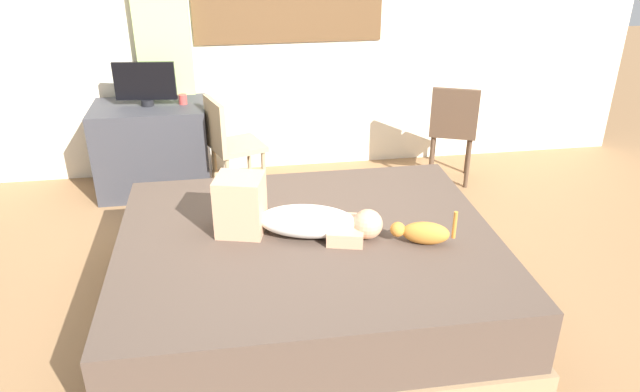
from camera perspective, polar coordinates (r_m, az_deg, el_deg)
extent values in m
plane|color=olive|center=(3.70, 0.00, -10.44)|extent=(16.00, 16.00, 0.00)
cube|color=beige|center=(5.25, -3.95, 17.87)|extent=(6.40, 0.12, 2.90)
cube|color=#997A56|center=(3.65, -1.09, -9.71)|extent=(2.21, 1.83, 0.14)
cube|color=#4C3D33|center=(3.51, -1.12, -6.40)|extent=(2.14, 1.78, 0.36)
ellipsoid|color=silver|center=(3.39, -1.21, -2.41)|extent=(0.61, 0.39, 0.17)
sphere|color=tan|center=(3.37, 4.55, -2.68)|extent=(0.17, 0.17, 0.17)
cube|color=tan|center=(3.41, -7.57, -0.82)|extent=(0.31, 0.30, 0.34)
cube|color=tan|center=(3.39, 2.49, -3.25)|extent=(0.26, 0.32, 0.08)
ellipsoid|color=#C67A2D|center=(3.36, 10.02, -3.49)|extent=(0.28, 0.18, 0.13)
sphere|color=#C67A2D|center=(3.36, 7.39, -3.16)|extent=(0.08, 0.08, 0.08)
cylinder|color=#C67A2D|center=(3.34, 12.67, -2.69)|extent=(0.03, 0.03, 0.16)
cube|color=#38383D|center=(5.16, -15.54, 4.36)|extent=(0.90, 0.56, 0.74)
cylinder|color=black|center=(5.03, -16.06, 8.53)|extent=(0.10, 0.10, 0.05)
cube|color=black|center=(4.98, -16.31, 10.44)|extent=(0.48, 0.08, 0.30)
cylinder|color=#B23D38|center=(5.00, -12.90, 8.95)|extent=(0.07, 0.07, 0.08)
cylinder|color=tan|center=(5.10, -6.70, 3.08)|extent=(0.04, 0.04, 0.44)
cylinder|color=tan|center=(4.84, -5.34, 1.84)|extent=(0.04, 0.04, 0.44)
cylinder|color=tan|center=(5.01, -9.92, 2.41)|extent=(0.04, 0.04, 0.44)
cylinder|color=tan|center=(4.74, -8.71, 1.11)|extent=(0.04, 0.04, 0.44)
cube|color=tan|center=(4.83, -7.84, 4.73)|extent=(0.48, 0.48, 0.04)
cube|color=tan|center=(4.70, -9.93, 6.73)|extent=(0.16, 0.37, 0.38)
cylinder|color=#4C3828|center=(5.50, 10.72, 4.56)|extent=(0.04, 0.04, 0.44)
cylinder|color=#4C3828|center=(5.50, 13.88, 4.24)|extent=(0.04, 0.04, 0.44)
cylinder|color=#4C3828|center=(5.22, 10.52, 3.36)|extent=(0.04, 0.04, 0.44)
cylinder|color=#4C3828|center=(5.22, 13.85, 3.02)|extent=(0.04, 0.04, 0.44)
cube|color=#4C3828|center=(5.27, 12.49, 6.22)|extent=(0.49, 0.49, 0.04)
cube|color=#4C3828|center=(5.04, 12.66, 7.82)|extent=(0.37, 0.18, 0.38)
cube|color=#ADCC75|center=(5.18, -14.64, 13.85)|extent=(0.44, 0.06, 2.34)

